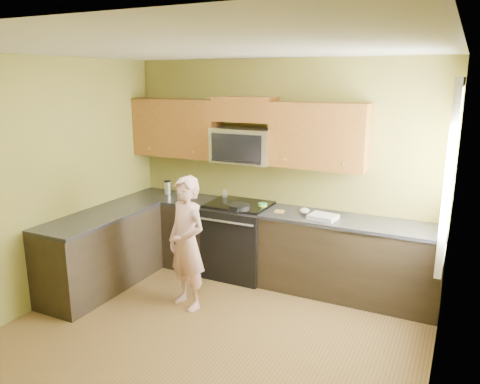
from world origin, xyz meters
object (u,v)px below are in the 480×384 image
Objects in this scene: woman at (187,243)px; butter_tub at (263,208)px; microwave at (243,162)px; frying_pan at (239,209)px; travel_mug at (168,194)px; stove at (239,239)px.

woman is 1.14m from butter_tub.
microwave is 1.62× the size of frying_pan.
frying_pan is at bearing -72.52° from microwave.
travel_mug is at bearing 143.11° from frying_pan.
woman is (-0.13, -1.01, 0.26)m from stove.
microwave is 0.52× the size of woman.
stove is at bearing 103.93° from woman.
stove is 1.25× the size of microwave.
frying_pan is at bearing -14.93° from travel_mug.
woman is (-0.13, -1.13, -0.72)m from microwave.
frying_pan is (0.11, -0.24, 0.47)m from stove.
microwave is (0.00, 0.12, 0.97)m from stove.
travel_mug is at bearing 176.99° from butter_tub.
frying_pan is (0.24, 0.77, 0.22)m from woman.
microwave is at bearing 85.53° from frying_pan.
stove is at bearing 93.78° from frying_pan.
microwave is 1.35m from woman.
butter_tub is at bearing -18.25° from microwave.
stove is at bearing -4.94° from travel_mug.
stove is at bearing -175.95° from butter_tub.
frying_pan is 4.14× the size of butter_tub.
stove is 0.54m from frying_pan.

